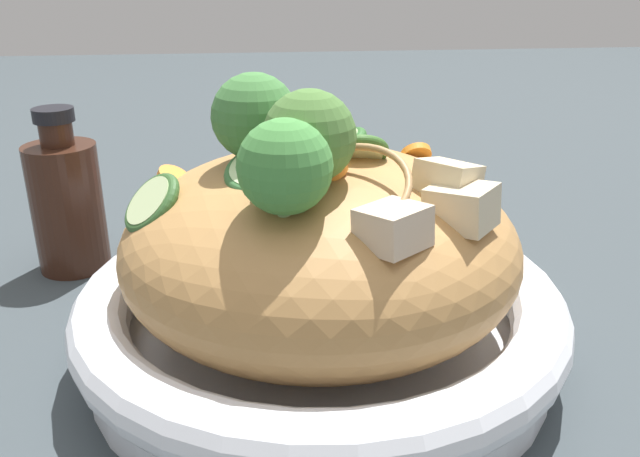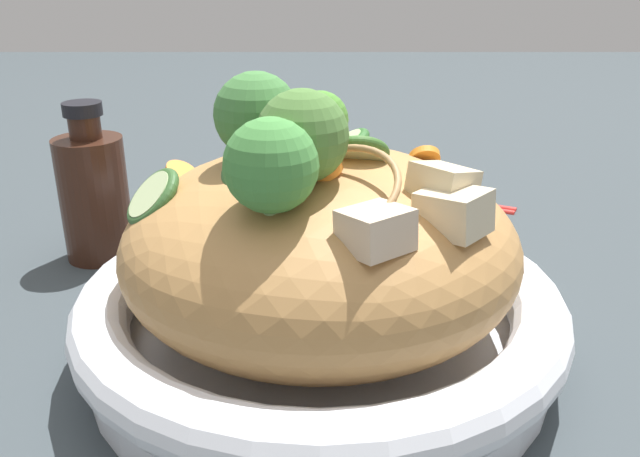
{
  "view_description": "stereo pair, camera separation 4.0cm",
  "coord_description": "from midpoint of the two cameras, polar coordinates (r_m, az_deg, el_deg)",
  "views": [
    {
      "loc": [
        -0.04,
        -0.37,
        0.24
      ],
      "look_at": [
        0.0,
        0.0,
        0.09
      ],
      "focal_mm": 36.9,
      "sensor_mm": 36.0,
      "label": 1
    },
    {
      "loc": [
        0.0,
        -0.37,
        0.24
      ],
      "look_at": [
        0.0,
        0.0,
        0.09
      ],
      "focal_mm": 36.9,
      "sensor_mm": 36.0,
      "label": 2
    }
  ],
  "objects": [
    {
      "name": "soy_sauce_bottle",
      "position": [
        0.58,
        -22.97,
        2.02
      ],
      "size": [
        0.06,
        0.06,
        0.14
      ],
      "color": "#381E14",
      "rests_on": "ground_plane"
    },
    {
      "name": "broccoli_florets",
      "position": [
        0.38,
        -6.13,
        7.96
      ],
      "size": [
        0.09,
        0.22,
        0.08
      ],
      "color": "#91B169",
      "rests_on": "serving_bowl"
    },
    {
      "name": "chopsticks_pair",
      "position": [
        0.73,
        3.55,
        3.28
      ],
      "size": [
        0.21,
        0.11,
        0.01
      ],
      "color": "red",
      "rests_on": "ground_plane"
    },
    {
      "name": "serving_bowl",
      "position": [
        0.43,
        -2.71,
        -7.49
      ],
      "size": [
        0.31,
        0.31,
        0.06
      ],
      "color": "white",
      "rests_on": "ground_plane"
    },
    {
      "name": "chicken_chunks",
      "position": [
        0.35,
        6.9,
        2.02
      ],
      "size": [
        0.09,
        0.09,
        0.03
      ],
      "color": "beige",
      "rests_on": "serving_bowl"
    },
    {
      "name": "zucchini_slices",
      "position": [
        0.38,
        -7.08,
        5.04
      ],
      "size": [
        0.16,
        0.08,
        0.05
      ],
      "color": "beige",
      "rests_on": "serving_bowl"
    },
    {
      "name": "ground_plane",
      "position": [
        0.45,
        -2.64,
        -10.67
      ],
      "size": [
        3.0,
        3.0,
        0.0
      ],
      "primitive_type": "plane",
      "color": "#343D41"
    },
    {
      "name": "carrot_coins",
      "position": [
        0.4,
        -4.76,
        5.68
      ],
      "size": [
        0.18,
        0.09,
        0.03
      ],
      "color": "orange",
      "rests_on": "serving_bowl"
    },
    {
      "name": "noodle_heap",
      "position": [
        0.41,
        -2.82,
        -1.52
      ],
      "size": [
        0.24,
        0.24,
        0.13
      ],
      "color": "#B18048",
      "rests_on": "serving_bowl"
    }
  ]
}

